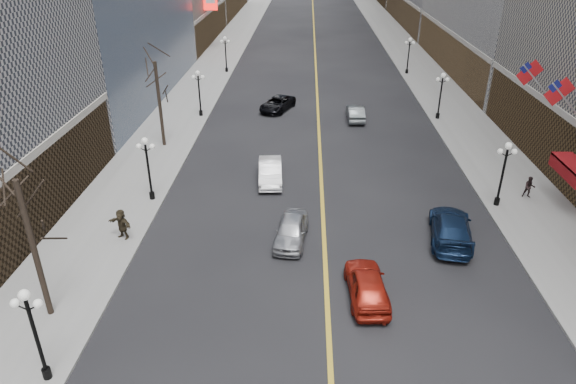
# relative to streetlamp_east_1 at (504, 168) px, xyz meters

# --- Properties ---
(sidewalk_east) EXTENTS (6.00, 230.00, 0.15)m
(sidewalk_east) POSITION_rel_streetlamp_east_1_xyz_m (2.20, 40.00, -2.83)
(sidewalk_east) COLOR gray
(sidewalk_east) RESTS_ON ground
(sidewalk_west) EXTENTS (6.00, 230.00, 0.15)m
(sidewalk_west) POSITION_rel_streetlamp_east_1_xyz_m (-25.80, 40.00, -2.83)
(sidewalk_west) COLOR gray
(sidewalk_west) RESTS_ON ground
(lane_line) EXTENTS (0.25, 200.00, 0.02)m
(lane_line) POSITION_rel_streetlamp_east_1_xyz_m (-11.80, 50.00, -2.89)
(lane_line) COLOR gold
(lane_line) RESTS_ON ground
(streetlamp_east_1) EXTENTS (1.26, 0.44, 4.52)m
(streetlamp_east_1) POSITION_rel_streetlamp_east_1_xyz_m (0.00, 0.00, 0.00)
(streetlamp_east_1) COLOR black
(streetlamp_east_1) RESTS_ON sidewalk_east
(streetlamp_east_2) EXTENTS (1.26, 0.44, 4.52)m
(streetlamp_east_2) POSITION_rel_streetlamp_east_1_xyz_m (0.00, 18.00, 0.00)
(streetlamp_east_2) COLOR black
(streetlamp_east_2) RESTS_ON sidewalk_east
(streetlamp_east_3) EXTENTS (1.26, 0.44, 4.52)m
(streetlamp_east_3) POSITION_rel_streetlamp_east_1_xyz_m (0.00, 36.00, 0.00)
(streetlamp_east_3) COLOR black
(streetlamp_east_3) RESTS_ON sidewalk_east
(streetlamp_west_0) EXTENTS (1.26, 0.44, 4.52)m
(streetlamp_west_0) POSITION_rel_streetlamp_east_1_xyz_m (-23.60, -16.00, 0.00)
(streetlamp_west_0) COLOR black
(streetlamp_west_0) RESTS_ON sidewalk_west
(streetlamp_west_1) EXTENTS (1.26, 0.44, 4.52)m
(streetlamp_west_1) POSITION_rel_streetlamp_east_1_xyz_m (-23.60, 0.00, 0.00)
(streetlamp_west_1) COLOR black
(streetlamp_west_1) RESTS_ON sidewalk_west
(streetlamp_west_2) EXTENTS (1.26, 0.44, 4.52)m
(streetlamp_west_2) POSITION_rel_streetlamp_east_1_xyz_m (-23.60, 18.00, 0.00)
(streetlamp_west_2) COLOR black
(streetlamp_west_2) RESTS_ON sidewalk_west
(streetlamp_west_3) EXTENTS (1.26, 0.44, 4.52)m
(streetlamp_west_3) POSITION_rel_streetlamp_east_1_xyz_m (-23.60, 36.00, 0.00)
(streetlamp_west_3) COLOR black
(streetlamp_west_3) RESTS_ON sidewalk_west
(flag_4) EXTENTS (2.87, 0.12, 2.87)m
(flag_4) POSITION_rel_streetlamp_east_1_xyz_m (3.51, 2.00, 4.39)
(flag_4) COLOR #B2B2B7
(flag_4) RESTS_ON ground
(flag_5) EXTENTS (2.87, 0.12, 2.87)m
(flag_5) POSITION_rel_streetlamp_east_1_xyz_m (3.51, 7.00, 4.39)
(flag_5) COLOR #B2B2B7
(flag_5) RESTS_ON ground
(awning_c) EXTENTS (1.40, 4.00, 0.93)m
(awning_c) POSITION_rel_streetlamp_east_1_xyz_m (4.30, -0.00, 0.18)
(awning_c) COLOR maroon
(awning_c) RESTS_ON ground
(tree_west_near) EXTENTS (3.60, 3.60, 7.92)m
(tree_west_near) POSITION_rel_streetlamp_east_1_xyz_m (-25.30, -12.00, 3.34)
(tree_west_near) COLOR #2D231C
(tree_west_near) RESTS_ON sidewalk_west
(tree_west_far) EXTENTS (3.60, 3.60, 7.92)m
(tree_west_far) POSITION_rel_streetlamp_east_1_xyz_m (-25.30, 10.00, 3.34)
(tree_west_far) COLOR #2D231C
(tree_west_far) RESTS_ON sidewalk_west
(car_nb_near) EXTENTS (2.29, 4.64, 1.52)m
(car_nb_near) POSITION_rel_streetlamp_east_1_xyz_m (-13.80, -4.85, -2.14)
(car_nb_near) COLOR #A3A5AB
(car_nb_near) RESTS_ON ground
(car_nb_mid) EXTENTS (2.03, 4.90, 1.58)m
(car_nb_mid) POSITION_rel_streetlamp_east_1_xyz_m (-15.62, 3.37, -2.11)
(car_nb_mid) COLOR white
(car_nb_mid) RESTS_ON ground
(car_nb_far) EXTENTS (4.04, 5.56, 1.41)m
(car_nb_far) POSITION_rel_streetlamp_east_1_xyz_m (-16.03, 20.40, -2.20)
(car_nb_far) COLOR black
(car_nb_far) RESTS_ON ground
(car_sb_near) EXTENTS (3.32, 6.11, 1.68)m
(car_sb_near) POSITION_rel_streetlamp_east_1_xyz_m (-4.21, -4.35, -2.06)
(car_sb_near) COLOR #112343
(car_sb_near) RESTS_ON ground
(car_sb_mid) EXTENTS (2.19, 4.86, 1.62)m
(car_sb_mid) POSITION_rel_streetlamp_east_1_xyz_m (-9.80, -10.07, -2.09)
(car_sb_mid) COLOR maroon
(car_sb_mid) RESTS_ON ground
(car_sb_far) EXTENTS (1.61, 4.44, 1.45)m
(car_sb_far) POSITION_rel_streetlamp_east_1_xyz_m (-8.16, 17.62, -2.17)
(car_sb_far) COLOR #545B5D
(car_sb_far) RESTS_ON ground
(ped_east_walk) EXTENTS (0.82, 0.55, 1.55)m
(ped_east_walk) POSITION_rel_streetlamp_east_1_xyz_m (2.51, 1.18, -1.98)
(ped_east_walk) COLOR black
(ped_east_walk) RESTS_ON sidewalk_east
(ped_west_far) EXTENTS (1.79, 1.27, 1.90)m
(ped_west_far) POSITION_rel_streetlamp_east_1_xyz_m (-23.96, -5.06, -1.80)
(ped_west_far) COLOR #312A1B
(ped_west_far) RESTS_ON sidewalk_west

